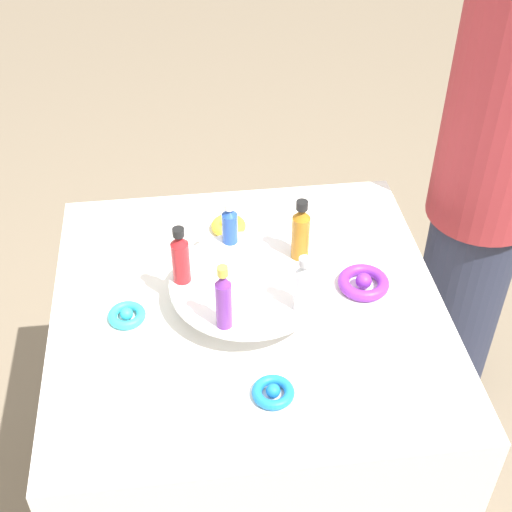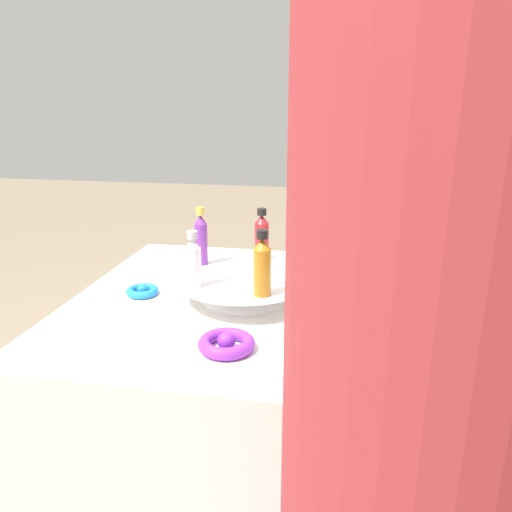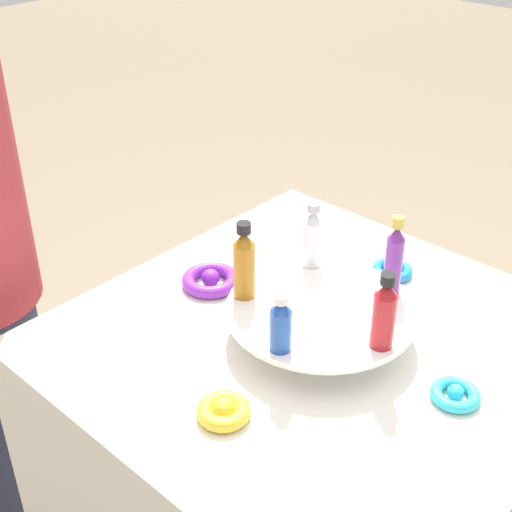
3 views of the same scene
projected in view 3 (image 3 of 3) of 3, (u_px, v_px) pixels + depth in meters
The scene contains 11 objects.
party_table at pixel (311, 485), 1.42m from camera, with size 0.82×0.82×0.75m.
display_stand at pixel (320, 317), 1.21m from camera, with size 0.32×0.32×0.06m.
bottle_red at pixel (384, 314), 1.08m from camera, with size 0.04×0.04×0.13m.
bottle_purple at pixel (394, 258), 1.20m from camera, with size 0.03×0.03×0.14m.
bottle_clear at pixel (312, 237), 1.28m from camera, with size 0.03×0.03×0.13m.
bottle_amber at pixel (244, 263), 1.19m from camera, with size 0.04×0.04×0.14m.
bottle_blue at pixel (281, 325), 1.08m from camera, with size 0.03×0.03×0.10m.
ribbon_bow_blue at pixel (392, 270), 1.39m from camera, with size 0.08×0.08×0.03m.
ribbon_bow_purple at pixel (211, 280), 1.36m from camera, with size 0.11×0.11×0.03m.
ribbon_bow_gold at pixel (224, 410), 1.06m from camera, with size 0.08×0.08×0.03m.
ribbon_bow_teal at pixel (455, 394), 1.09m from camera, with size 0.08×0.08×0.03m.
Camera 3 is at (0.79, 0.58, 1.51)m, focal length 50.00 mm.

